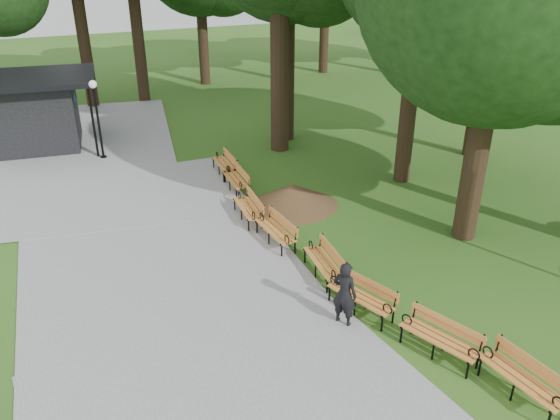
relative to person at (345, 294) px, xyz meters
name	(u,v)px	position (x,y,z in m)	size (l,w,h in m)	color
ground	(333,293)	(0.43, 1.21, -0.85)	(100.00, 100.00, 0.00)	#2D5C1A
path	(155,270)	(-3.57, 4.21, -0.82)	(12.00, 38.00, 0.06)	gray
person	(345,294)	(0.00, 0.00, 0.00)	(0.62, 0.40, 1.69)	black
kiosk	(29,112)	(-6.08, 16.74, 0.75)	(5.09, 4.43, 3.19)	black
lamp_post	(96,104)	(-3.54, 13.98, 1.53)	(0.32, 0.32, 3.32)	black
dirt_mound	(292,196)	(1.68, 6.36, -0.41)	(2.82, 2.82, 0.86)	#47301C
bench_0	(522,380)	(2.02, -3.52, -0.41)	(1.90, 0.64, 0.88)	orange
bench_1	(439,339)	(1.34, -1.85, -0.41)	(1.90, 0.64, 0.88)	orange
bench_2	(361,297)	(0.61, 0.22, -0.41)	(1.90, 0.64, 0.88)	orange
bench_3	(323,262)	(0.55, 2.03, -0.41)	(1.90, 0.64, 0.88)	orange
bench_4	(275,231)	(0.11, 4.25, -0.41)	(1.90, 0.64, 0.88)	orange
bench_5	(248,208)	(-0.06, 6.07, -0.41)	(1.90, 0.64, 0.88)	orange
bench_6	(235,180)	(0.40, 8.48, -0.41)	(1.90, 0.64, 0.88)	orange
bench_7	(224,164)	(0.54, 10.11, -0.41)	(1.90, 0.64, 0.88)	orange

